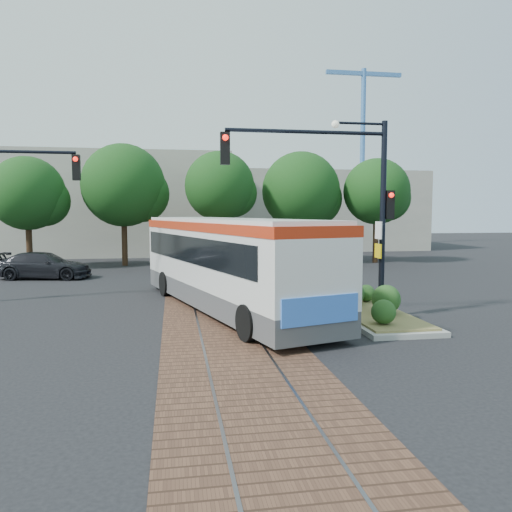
# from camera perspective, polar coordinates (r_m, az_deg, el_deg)

# --- Properties ---
(ground) EXTENTS (120.00, 120.00, 0.00)m
(ground) POSITION_cam_1_polar(r_m,az_deg,el_deg) (16.16, -4.11, -7.06)
(ground) COLOR black
(ground) RESTS_ON ground
(trackbed) EXTENTS (3.60, 40.00, 0.02)m
(trackbed) POSITION_cam_1_polar(r_m,az_deg,el_deg) (20.08, -5.18, -4.68)
(trackbed) COLOR brown
(trackbed) RESTS_ON ground
(tree_row) EXTENTS (26.40, 5.60, 7.67)m
(tree_row) POSITION_cam_1_polar(r_m,az_deg,el_deg) (32.30, -4.76, 7.60)
(tree_row) COLOR #382314
(tree_row) RESTS_ON ground
(warehouses) EXTENTS (40.00, 13.00, 8.00)m
(warehouses) POSITION_cam_1_polar(r_m,az_deg,el_deg) (44.50, -8.30, 5.51)
(warehouses) COLOR #ADA899
(warehouses) RESTS_ON ground
(crane) EXTENTS (8.00, 0.50, 18.00)m
(crane) POSITION_cam_1_polar(r_m,az_deg,el_deg) (53.94, 12.09, 12.89)
(crane) COLOR #3F72B2
(crane) RESTS_ON ground
(city_bus) EXTENTS (5.72, 12.04, 3.17)m
(city_bus) POSITION_cam_1_polar(r_m,az_deg,el_deg) (17.30, -3.41, -0.34)
(city_bus) COLOR #47474A
(city_bus) RESTS_ON ground
(traffic_island) EXTENTS (2.20, 5.20, 1.13)m
(traffic_island) POSITION_cam_1_polar(r_m,az_deg,el_deg) (16.40, 13.30, -5.83)
(traffic_island) COLOR gray
(traffic_island) RESTS_ON ground
(signal_pole_main) EXTENTS (5.49, 0.46, 6.00)m
(signal_pole_main) POSITION_cam_1_polar(r_m,az_deg,el_deg) (15.87, 10.23, 7.75)
(signal_pole_main) COLOR black
(signal_pole_main) RESTS_ON ground
(parked_car) EXTENTS (4.92, 2.63, 1.36)m
(parked_car) POSITION_cam_1_polar(r_m,az_deg,el_deg) (27.64, -23.07, -1.00)
(parked_car) COLOR black
(parked_car) RESTS_ON ground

